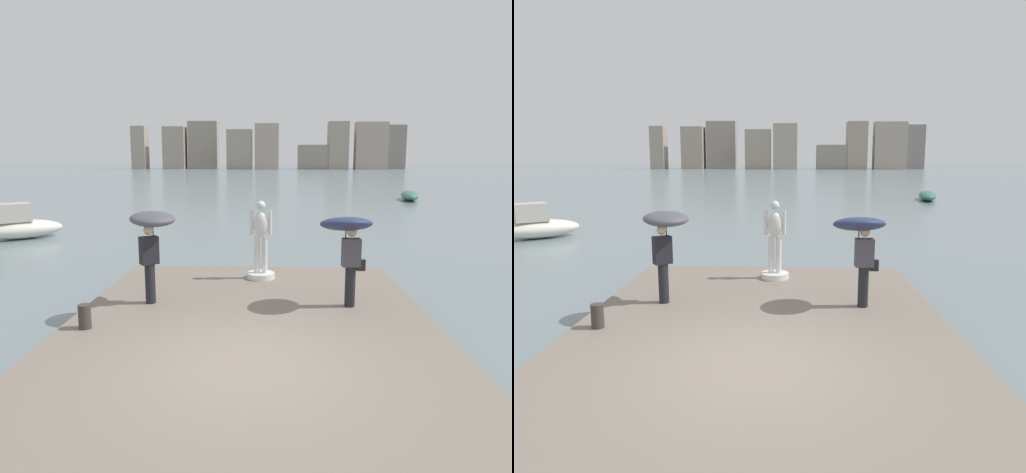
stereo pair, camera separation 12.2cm
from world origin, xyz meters
TOP-DOWN VIEW (x-y plane):
  - ground_plane at (0.00, 40.00)m, footprint 400.00×400.00m
  - pier at (0.00, 1.76)m, footprint 7.19×9.52m
  - statue_white_figure at (0.12, 5.25)m, footprint 0.74×0.74m
  - onlooker_left at (-2.19, 3.10)m, footprint 1.36×1.37m
  - onlooker_right at (1.99, 2.96)m, footprint 1.16×1.19m
  - mooring_bollard at (-3.09, 1.45)m, footprint 0.23×0.23m
  - boat_near at (11.93, 32.76)m, footprint 2.27×5.10m
  - boat_mid at (-10.67, 13.23)m, footprint 3.57×3.22m
  - distant_skyline at (2.62, 134.02)m, footprint 80.14×12.64m

SIDE VIEW (x-z plane):
  - ground_plane at x=0.00m, z-range 0.00..0.00m
  - pier at x=0.00m, z-range 0.00..0.40m
  - boat_near at x=11.93m, z-range 0.00..0.76m
  - boat_mid at x=-10.67m, z-range -0.21..1.37m
  - mooring_bollard at x=-3.09m, z-range 0.40..0.86m
  - statue_white_figure at x=0.12m, z-range 0.17..2.22m
  - onlooker_right at x=1.99m, z-range 0.97..2.98m
  - onlooker_left at x=-2.19m, z-range 0.98..3.01m
  - distant_skyline at x=2.62m, z-range -0.86..13.12m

